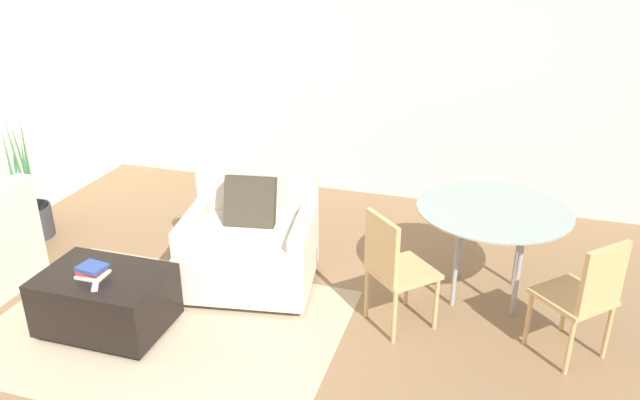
{
  "coord_description": "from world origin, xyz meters",
  "views": [
    {
      "loc": [
        1.31,
        -2.32,
        2.7
      ],
      "look_at": [
        0.02,
        1.9,
        0.75
      ],
      "focal_mm": 35.0,
      "sensor_mm": 36.0,
      "label": 1
    }
  ],
  "objects": [
    {
      "name": "wall_back",
      "position": [
        0.0,
        3.9,
        1.38
      ],
      "size": [
        12.0,
        0.06,
        2.75
      ],
      "color": "silver",
      "rests_on": "ground_plane"
    },
    {
      "name": "area_rug",
      "position": [
        -0.89,
        0.97,
        0.0
      ],
      "size": [
        2.54,
        1.81,
        0.01
      ],
      "color": "tan",
      "rests_on": "ground_plane"
    },
    {
      "name": "armchair",
      "position": [
        -0.51,
        1.72,
        0.36
      ],
      "size": [
        1.11,
        0.97,
        0.92
      ],
      "color": "beige",
      "rests_on": "ground_plane"
    },
    {
      "name": "ottoman",
      "position": [
        -1.27,
        0.86,
        0.24
      ],
      "size": [
        0.89,
        0.61,
        0.45
      ],
      "color": "black",
      "rests_on": "ground_plane"
    },
    {
      "name": "book_stack",
      "position": [
        -1.33,
        0.84,
        0.49
      ],
      "size": [
        0.2,
        0.18,
        0.08
      ],
      "color": "beige",
      "rests_on": "ottoman"
    },
    {
      "name": "tv_remote_primary",
      "position": [
        -1.41,
        0.94,
        0.45
      ],
      "size": [
        0.06,
        0.16,
        0.01
      ],
      "color": "#B7B7BC",
      "rests_on": "ottoman"
    },
    {
      "name": "tv_remote_secondary",
      "position": [
        -1.22,
        0.71,
        0.45
      ],
      "size": [
        0.1,
        0.14,
        0.01
      ],
      "color": "#B7B7BC",
      "rests_on": "ottoman"
    },
    {
      "name": "potted_plant",
      "position": [
        -2.83,
        1.93,
        0.25
      ],
      "size": [
        0.38,
        0.38,
        1.2
      ],
      "color": "#333338",
      "rests_on": "ground_plane"
    },
    {
      "name": "dining_table",
      "position": [
        1.31,
        2.12,
        0.68
      ],
      "size": [
        1.15,
        1.15,
        0.76
      ],
      "color": "#8C9E99",
      "rests_on": "ground_plane"
    },
    {
      "name": "dining_chair_near_left",
      "position": [
        0.68,
        1.49,
        0.52
      ],
      "size": [
        0.59,
        0.59,
        0.9
      ],
      "color": "tan",
      "rests_on": "ground_plane"
    },
    {
      "name": "dining_chair_near_right",
      "position": [
        1.95,
        1.49,
        0.52
      ],
      "size": [
        0.59,
        0.59,
        0.9
      ],
      "color": "tan",
      "rests_on": "ground_plane"
    }
  ]
}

